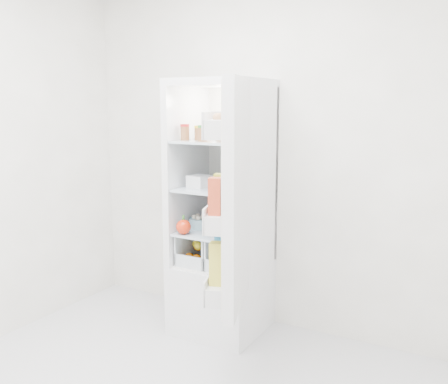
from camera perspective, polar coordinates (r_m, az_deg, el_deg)
The scene contains 21 objects.
room_walls at distance 2.35m, azimuth -10.87°, elevation 8.89°, with size 3.02×3.02×2.61m.
refrigerator at distance 3.62m, azimuth 0.07°, elevation -5.46°, with size 0.60×0.60×1.80m.
shelf_low at distance 3.55m, azimuth -0.43°, elevation -4.53°, with size 0.49×0.53×0.01m, color silver.
shelf_mid at distance 3.49m, azimuth -0.44°, elevation 0.41°, with size 0.49×0.53×0.01m, color silver.
shelf_top at distance 3.45m, azimuth -0.44°, elevation 5.83°, with size 0.49×0.53×0.01m, color silver.
crisper_left at distance 3.65m, azimuth -2.10°, elevation -6.27°, with size 0.23×0.46×0.22m, color silver, non-canonical shape.
crisper_right at distance 3.53m, azimuth 1.31°, elevation -6.82°, with size 0.23×0.46×0.22m, color silver, non-canonical shape.
condiment_jars at distance 3.38m, azimuth -1.48°, elevation 6.60°, with size 0.46×0.32×0.08m.
squeeze_bottle at distance 3.30m, azimuth 2.46°, elevation 7.49°, with size 0.06×0.06×0.20m, color white.
tub_white at distance 3.48m, azimuth -2.86°, elevation 1.22°, with size 0.13×0.13×0.08m, color white.
tub_cream at distance 3.51m, azimuth -1.41°, elevation 1.15°, with size 0.11×0.11×0.07m, color beige.
tin_red at distance 3.32m, azimuth 1.77°, elevation 0.61°, with size 0.10×0.10×0.07m, color #BE401C.
foil_tray at distance 3.57m, azimuth -0.72°, elevation 1.04°, with size 0.14×0.10×0.03m, color #BCBDC0.
tub_green at distance 3.45m, azimuth 1.93°, elevation 1.04°, with size 0.09×0.13×0.07m, color #397E49.
red_cabbage at distance 3.56m, azimuth -0.05°, elevation -2.96°, with size 0.17×0.17×0.17m, color #521E59.
bell_pepper at distance 3.45m, azimuth -4.65°, elevation -4.00°, with size 0.10×0.10×0.10m, color red.
mushroom_bowl at distance 3.61m, azimuth -2.83°, elevation -3.60°, with size 0.15×0.15×0.07m, color #95CBDF.
salad_bag at distance 3.27m, azimuth 0.54°, elevation -4.69°, with size 0.11×0.11×0.11m, color #AEC593.
citrus_pile at distance 3.63m, azimuth -2.45°, elevation -6.73°, with size 0.20×0.31×0.16m.
veg_pile at distance 3.54m, azimuth 1.36°, elevation -7.57°, with size 0.16×0.30×0.10m.
fridge_door at distance 2.81m, azimuth 0.93°, elevation -1.02°, with size 0.34×0.59×1.30m.
Camera 1 is at (1.52, -1.79, 1.63)m, focal length 40.00 mm.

